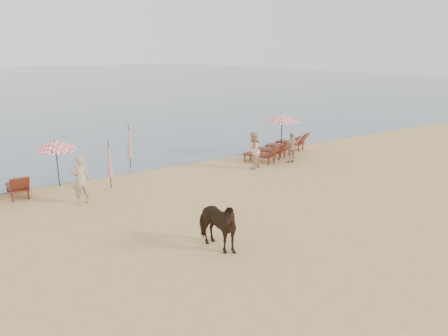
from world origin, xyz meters
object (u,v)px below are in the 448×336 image
at_px(umbrella_open_left_b, 55,144).
at_px(cow, 215,224).
at_px(umbrella_closed_right, 129,141).
at_px(umbrella_open_right, 282,118).
at_px(beachgoer_right_a, 253,150).
at_px(umbrella_closed_left, 109,159).
at_px(beachgoer_left, 81,180).
at_px(beachgoer_right_b, 292,148).
at_px(lounger_cluster_left, 1,189).
at_px(lounger_cluster_right, 280,147).

height_order(umbrella_open_left_b, cow, umbrella_open_left_b).
distance_m(umbrella_closed_right, cow, 9.90).
distance_m(umbrella_open_right, cow, 11.45).
distance_m(umbrella_open_left_b, umbrella_closed_right, 3.84).
xyz_separation_m(umbrella_closed_right, cow, (-1.48, -9.78, -0.54)).
xyz_separation_m(umbrella_open_right, cow, (-8.80, -7.20, -1.36)).
distance_m(umbrella_closed_right, beachgoer_right_a, 5.90).
xyz_separation_m(umbrella_open_left_b, umbrella_closed_left, (1.70, -1.42, -0.58)).
height_order(umbrella_open_left_b, beachgoer_left, umbrella_open_left_b).
bearing_deg(umbrella_open_left_b, umbrella_closed_right, 37.24).
bearing_deg(beachgoer_right_b, umbrella_open_left_b, -15.31).
bearing_deg(umbrella_open_right, umbrella_open_left_b, 174.34).
distance_m(umbrella_open_right, umbrella_closed_left, 9.28).
relative_size(umbrella_closed_right, beachgoer_left, 1.14).
relative_size(lounger_cluster_left, beachgoer_left, 1.02).
xyz_separation_m(beachgoer_left, beachgoer_right_b, (10.51, 0.14, -0.16)).
xyz_separation_m(lounger_cluster_left, umbrella_open_left_b, (2.23, 0.56, 1.33)).
distance_m(umbrella_closed_left, beachgoer_left, 1.97).
distance_m(lounger_cluster_left, cow, 9.15).
height_order(lounger_cluster_left, beachgoer_right_a, beachgoer_right_a).
xyz_separation_m(lounger_cluster_left, umbrella_closed_left, (3.93, -0.86, 0.76)).
relative_size(umbrella_open_right, beachgoer_right_b, 1.55).
xyz_separation_m(umbrella_closed_right, beachgoer_right_b, (7.07, -3.67, -0.53)).
relative_size(lounger_cluster_right, cow, 2.63).
height_order(umbrella_open_left_b, beachgoer_right_b, umbrella_open_left_b).
height_order(lounger_cluster_left, umbrella_closed_right, umbrella_closed_right).
distance_m(lounger_cluster_left, beachgoer_left, 3.21).
bearing_deg(beachgoer_left, beachgoer_right_b, -171.58).
xyz_separation_m(lounger_cluster_right, umbrella_open_right, (-0.23, -0.35, 1.64)).
relative_size(lounger_cluster_right, beachgoer_left, 2.56).
relative_size(umbrella_open_left_b, umbrella_open_right, 0.88).
height_order(umbrella_closed_left, beachgoer_left, umbrella_closed_left).
xyz_separation_m(lounger_cluster_right, umbrella_closed_left, (-9.46, -0.38, 0.74)).
relative_size(lounger_cluster_left, umbrella_closed_left, 0.95).
distance_m(umbrella_closed_left, beachgoer_right_a, 6.73).
height_order(lounger_cluster_right, umbrella_closed_left, umbrella_closed_left).
bearing_deg(cow, lounger_cluster_right, 31.34).
xyz_separation_m(lounger_cluster_right, cow, (-9.02, -7.55, 0.28)).
xyz_separation_m(umbrella_open_left_b, umbrella_open_right, (10.93, -1.39, 0.33)).
relative_size(umbrella_closed_left, cow, 1.10).
bearing_deg(lounger_cluster_left, umbrella_closed_left, -11.13).
bearing_deg(umbrella_closed_left, beachgoer_right_b, -6.79).
bearing_deg(umbrella_open_left_b, umbrella_open_right, 11.88).
height_order(cow, beachgoer_right_a, beachgoer_right_a).
xyz_separation_m(lounger_cluster_right, beachgoer_left, (-10.99, -1.59, 0.44)).
bearing_deg(umbrella_open_right, lounger_cluster_left, 177.98).
distance_m(lounger_cluster_left, beachgoer_right_b, 13.06).
relative_size(umbrella_closed_right, beachgoer_right_b, 1.39).
distance_m(lounger_cluster_right, beachgoer_left, 11.11).
relative_size(cow, beachgoer_right_a, 1.00).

